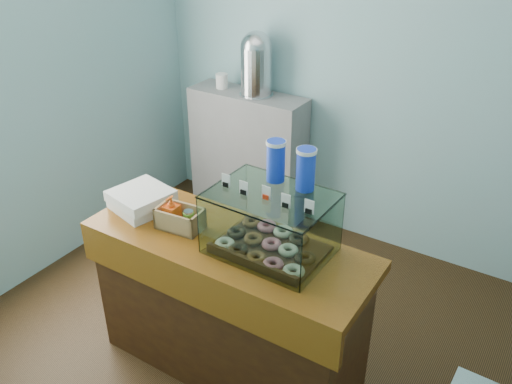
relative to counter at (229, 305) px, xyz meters
The scene contains 8 objects.
ground 0.52m from the counter, 90.00° to the left, with size 3.50×3.50×0.00m, color black.
room_shell 1.27m from the counter, 84.37° to the left, with size 3.54×3.04×2.82m.
counter is the anchor object (origin of this frame).
back_shelf 1.82m from the counter, 119.76° to the left, with size 1.00×0.32×1.10m, color gray.
display_case 0.67m from the counter, 18.98° to the left, with size 0.61×0.45×0.55m.
condiment_crate 0.59m from the counter, behind, with size 0.26×0.17×0.18m.
pastry_boxes 0.79m from the counter, behind, with size 0.37×0.38×0.12m.
coffee_urn 1.99m from the counter, 117.38° to the left, with size 0.27×0.27×0.50m.
Camera 1 is at (1.41, -2.18, 2.53)m, focal length 38.00 mm.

